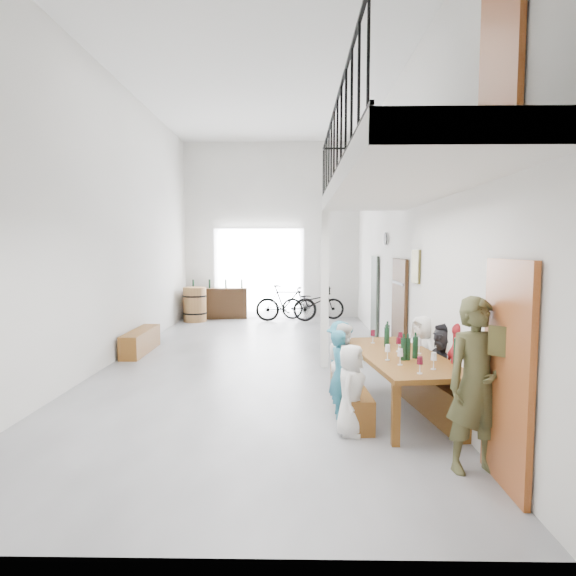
{
  "coord_description": "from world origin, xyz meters",
  "views": [
    {
      "loc": [
        0.77,
        -9.23,
        2.2
      ],
      "look_at": [
        0.63,
        -0.5,
        1.47
      ],
      "focal_mm": 30.0,
      "sensor_mm": 36.0,
      "label": 1
    }
  ],
  "objects_px": {
    "serving_counter": "(218,303)",
    "host_standing": "(477,385)",
    "tasting_table": "(400,360)",
    "oak_barrel": "(195,304)",
    "side_bench": "(141,341)",
    "bicycle_near": "(313,303)",
    "bench_inner": "(350,396)"
  },
  "relations": [
    {
      "from": "bicycle_near",
      "to": "oak_barrel",
      "type": "bearing_deg",
      "value": 99.56
    },
    {
      "from": "oak_barrel",
      "to": "bicycle_near",
      "type": "height_order",
      "value": "oak_barrel"
    },
    {
      "from": "host_standing",
      "to": "tasting_table",
      "type": "bearing_deg",
      "value": 91.99
    },
    {
      "from": "oak_barrel",
      "to": "host_standing",
      "type": "bearing_deg",
      "value": -63.47
    },
    {
      "from": "side_bench",
      "to": "bicycle_near",
      "type": "xyz_separation_m",
      "value": [
        3.79,
        4.82,
        0.27
      ]
    },
    {
      "from": "tasting_table",
      "to": "bicycle_near",
      "type": "relative_size",
      "value": 1.35
    },
    {
      "from": "bicycle_near",
      "to": "side_bench",
      "type": "bearing_deg",
      "value": 142.74
    },
    {
      "from": "serving_counter",
      "to": "bench_inner",
      "type": "bearing_deg",
      "value": -77.93
    },
    {
      "from": "oak_barrel",
      "to": "bicycle_near",
      "type": "bearing_deg",
      "value": 8.62
    },
    {
      "from": "serving_counter",
      "to": "bicycle_near",
      "type": "distance_m",
      "value": 2.96
    },
    {
      "from": "tasting_table",
      "to": "side_bench",
      "type": "distance_m",
      "value": 5.92
    },
    {
      "from": "side_bench",
      "to": "bicycle_near",
      "type": "relative_size",
      "value": 0.88
    },
    {
      "from": "serving_counter",
      "to": "bicycle_near",
      "type": "xyz_separation_m",
      "value": [
        2.96,
        -0.12,
        0.03
      ]
    },
    {
      "from": "tasting_table",
      "to": "bicycle_near",
      "type": "xyz_separation_m",
      "value": [
        -0.86,
        8.45,
        -0.2
      ]
    },
    {
      "from": "bench_inner",
      "to": "oak_barrel",
      "type": "bearing_deg",
      "value": 112.13
    },
    {
      "from": "oak_barrel",
      "to": "serving_counter",
      "type": "height_order",
      "value": "oak_barrel"
    },
    {
      "from": "tasting_table",
      "to": "bicycle_near",
      "type": "bearing_deg",
      "value": 87.94
    },
    {
      "from": "bench_inner",
      "to": "serving_counter",
      "type": "height_order",
      "value": "serving_counter"
    },
    {
      "from": "tasting_table",
      "to": "host_standing",
      "type": "xyz_separation_m",
      "value": [
        0.38,
        -1.69,
        0.16
      ]
    },
    {
      "from": "host_standing",
      "to": "bicycle_near",
      "type": "height_order",
      "value": "host_standing"
    },
    {
      "from": "bench_inner",
      "to": "serving_counter",
      "type": "xyz_separation_m",
      "value": [
        -3.17,
        8.55,
        0.26
      ]
    },
    {
      "from": "tasting_table",
      "to": "side_bench",
      "type": "bearing_deg",
      "value": 134.22
    },
    {
      "from": "bench_inner",
      "to": "host_standing",
      "type": "height_order",
      "value": "host_standing"
    },
    {
      "from": "side_bench",
      "to": "bicycle_near",
      "type": "bearing_deg",
      "value": 51.81
    },
    {
      "from": "tasting_table",
      "to": "serving_counter",
      "type": "xyz_separation_m",
      "value": [
        -3.82,
        8.56,
        -0.23
      ]
    },
    {
      "from": "bicycle_near",
      "to": "tasting_table",
      "type": "bearing_deg",
      "value": -173.23
    },
    {
      "from": "oak_barrel",
      "to": "bicycle_near",
      "type": "distance_m",
      "value": 3.59
    },
    {
      "from": "tasting_table",
      "to": "oak_barrel",
      "type": "height_order",
      "value": "oak_barrel"
    },
    {
      "from": "side_bench",
      "to": "bicycle_near",
      "type": "distance_m",
      "value": 6.14
    },
    {
      "from": "serving_counter",
      "to": "host_standing",
      "type": "xyz_separation_m",
      "value": [
        4.21,
        -10.26,
        0.39
      ]
    },
    {
      "from": "oak_barrel",
      "to": "serving_counter",
      "type": "bearing_deg",
      "value": 48.13
    },
    {
      "from": "tasting_table",
      "to": "host_standing",
      "type": "distance_m",
      "value": 1.74
    }
  ]
}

